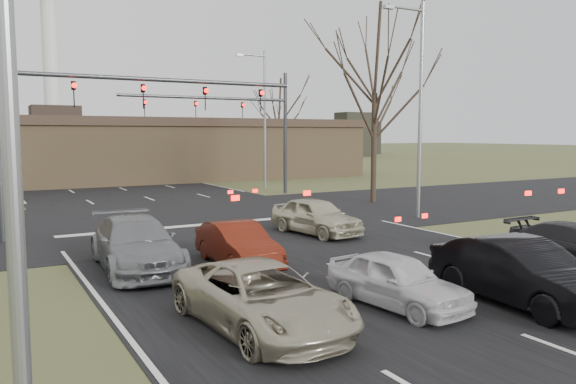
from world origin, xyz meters
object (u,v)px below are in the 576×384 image
streetlight_right_near (418,99)px  car_silver_suv (261,297)px  mast_arm_far (247,118)px  car_white_sedan (397,280)px  car_grey_ahead (136,244)px  mast_arm_near (91,106)px  car_silver_ahead (316,216)px  streetlight_right_far (263,112)px  car_black_hatch (521,273)px  car_red_ahead (238,244)px  building (127,150)px

streetlight_right_near → car_silver_suv: bearing=-142.8°
mast_arm_far → car_silver_suv: (-10.51, -22.99, -4.35)m
car_white_sedan → car_grey_ahead: 7.88m
car_white_sedan → mast_arm_near: bearing=101.0°
car_grey_ahead → car_silver_ahead: size_ratio=1.22×
mast_arm_near → car_silver_ahead: mast_arm_near is taller
streetlight_right_far → car_grey_ahead: bearing=-125.3°
car_white_sedan → car_black_hatch: size_ratio=0.79×
streetlight_right_near → car_red_ahead: (-11.28, -4.66, -4.93)m
car_silver_suv → car_silver_ahead: (6.78, 8.70, 0.06)m
car_silver_suv → car_white_sedan: 3.39m
streetlight_right_near → car_white_sedan: bearing=-133.7°
streetlight_right_far → car_red_ahead: streetlight_right_far is taller
car_silver_suv → car_grey_ahead: 6.45m
streetlight_right_far → car_grey_ahead: streetlight_right_far is taller
building → car_grey_ahead: (-7.26, -31.61, -1.90)m
car_silver_suv → car_silver_ahead: 11.02m
car_black_hatch → streetlight_right_far: bearing=79.0°
mast_arm_far → car_red_ahead: bearing=-116.1°
car_white_sedan → car_silver_suv: bearing=169.5°
building → car_silver_ahead: size_ratio=9.86×
car_grey_ahead → car_black_hatch: bearing=-45.5°
building → car_white_sedan: (-2.94, -38.20, -2.04)m
building → car_silver_ahead: building is taller
mast_arm_far → car_silver_suv: bearing=-114.6°
streetlight_right_near → car_grey_ahead: size_ratio=1.90×
building → car_black_hatch: 39.56m
building → car_black_hatch: bearing=-90.5°
mast_arm_far → car_grey_ahead: bearing=-124.6°
mast_arm_far → streetlight_right_near: size_ratio=1.11×
streetlight_right_far → car_grey_ahead: size_ratio=1.90×
car_silver_suv → streetlight_right_near: bearing=33.6°
car_black_hatch → car_red_ahead: (-4.14, 6.85, -0.11)m
car_black_hatch → mast_arm_far: bearing=83.6°
car_silver_ahead → mast_arm_far: bearing=67.7°
streetlight_right_near → car_silver_ahead: streetlight_right_near is taller
car_white_sedan → car_grey_ahead: car_grey_ahead is taller
building → streetlight_right_far: size_ratio=4.24×
streetlight_right_near → streetlight_right_far: size_ratio=1.00×
car_black_hatch → car_red_ahead: 8.00m
mast_arm_far → car_white_sedan: 24.66m
building → car_black_hatch: size_ratio=9.09×
car_red_ahead → building: bearing=83.6°
mast_arm_far → car_white_sedan: mast_arm_far is taller
mast_arm_far → car_black_hatch: 25.28m
car_silver_suv → streetlight_right_far: bearing=59.5°
building → car_grey_ahead: bearing=-102.9°
building → mast_arm_near: bearing=-106.1°
car_black_hatch → car_silver_ahead: size_ratio=1.08×
mast_arm_far → streetlight_right_far: (3.14, 4.00, 0.57)m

